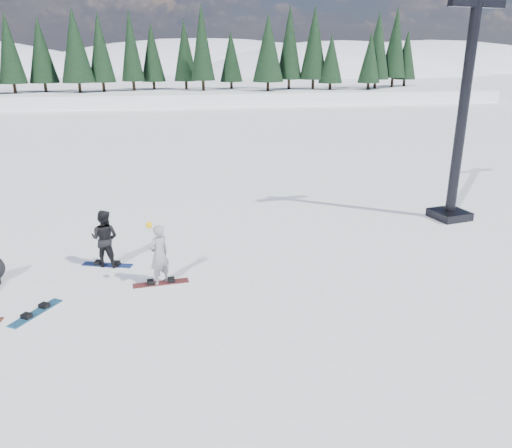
{
  "coord_description": "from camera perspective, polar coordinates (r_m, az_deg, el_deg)",
  "views": [
    {
      "loc": [
        2.05,
        -11.32,
        5.95
      ],
      "look_at": [
        4.65,
        2.65,
        1.1
      ],
      "focal_mm": 35.0,
      "sensor_mm": 36.0,
      "label": 1
    }
  ],
  "objects": [
    {
      "name": "snowboard_man",
      "position": [
        15.51,
        -16.61,
        -4.49
      ],
      "size": [
        1.51,
        0.73,
        0.03
      ],
      "primitive_type": "cube",
      "rotation": [
        0.0,
        0.0,
        -0.31
      ],
      "color": "navy",
      "rests_on": "ground"
    },
    {
      "name": "lift_tower",
      "position": [
        19.74,
        22.32,
        9.82
      ],
      "size": [
        2.26,
        1.43,
        8.17
      ],
      "rotation": [
        0.0,
        0.0,
        0.18
      ],
      "color": "black",
      "rests_on": "ground"
    },
    {
      "name": "ground",
      "position": [
        12.95,
        -18.65,
        -9.59
      ],
      "size": [
        420.0,
        420.0,
        0.0
      ],
      "primitive_type": "plane",
      "color": "white",
      "rests_on": "ground"
    },
    {
      "name": "snowboarder_man",
      "position": [
        15.21,
        -16.91,
        -1.58
      ],
      "size": [
        1.0,
        0.89,
        1.71
      ],
      "primitive_type": "imported",
      "rotation": [
        0.0,
        0.0,
        2.79
      ],
      "color": "black",
      "rests_on": "ground"
    },
    {
      "name": "snowboarder_woman",
      "position": [
        13.64,
        -11.03,
        -3.44
      ],
      "size": [
        0.74,
        0.7,
        1.84
      ],
      "rotation": [
        0.0,
        0.0,
        3.81
      ],
      "color": "gray",
      "rests_on": "ground"
    },
    {
      "name": "alpine_backdrop",
      "position": [
        201.94,
        -14.73,
        12.59
      ],
      "size": [
        412.5,
        227.0,
        53.2
      ],
      "color": "white",
      "rests_on": "ground"
    },
    {
      "name": "snowboard_woman",
      "position": [
        13.98,
        -10.8,
        -6.65
      ],
      "size": [
        1.52,
        0.4,
        0.03
      ],
      "primitive_type": "cube",
      "rotation": [
        0.0,
        0.0,
        0.08
      ],
      "color": "maroon",
      "rests_on": "ground"
    },
    {
      "name": "snowboard_loose_a",
      "position": [
        13.37,
        -23.86,
        -9.28
      ],
      "size": [
        1.05,
        1.41,
        0.03
      ],
      "primitive_type": "cube",
      "rotation": [
        0.0,
        0.0,
        1.0
      ],
      "color": "#1A6190",
      "rests_on": "ground"
    }
  ]
}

